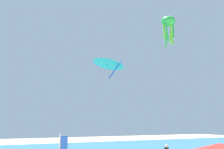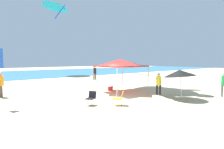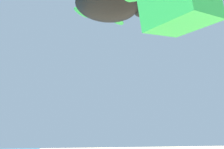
{
  "view_description": "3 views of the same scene",
  "coord_description": "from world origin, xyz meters",
  "px_view_note": "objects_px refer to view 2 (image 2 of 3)",
  "views": [
    {
      "loc": [
        -9.11,
        -8.22,
        3.83
      ],
      "look_at": [
        0.14,
        10.39,
        7.93
      ],
      "focal_mm": 39.71,
      "sensor_mm": 36.0,
      "label": 1
    },
    {
      "loc": [
        -7.98,
        -9.8,
        2.68
      ],
      "look_at": [
        2.23,
        2.56,
        1.43
      ],
      "focal_mm": 29.71,
      "sensor_mm": 36.0,
      "label": 2
    },
    {
      "loc": [
        -14.67,
        9.36,
        5.08
      ],
      "look_at": [
        0.14,
        6.59,
        8.73
      ],
      "focal_mm": 37.3,
      "sensor_mm": 36.0,
      "label": 3
    }
  ],
  "objects_px": {
    "folding_chair_facing_ocean": "(91,97)",
    "folding_chair_near_cooler": "(119,97)",
    "canopy_tent": "(120,63)",
    "person_near_umbrella": "(0,82)",
    "person_by_tent": "(95,72)",
    "kite_delta_teal": "(55,5)",
    "cooler_box": "(110,88)",
    "beach_umbrella": "(180,73)",
    "person_beachcomber": "(159,82)"
  },
  "relations": [
    {
      "from": "folding_chair_facing_ocean",
      "to": "folding_chair_near_cooler",
      "type": "relative_size",
      "value": 1.0
    },
    {
      "from": "canopy_tent",
      "to": "folding_chair_near_cooler",
      "type": "bearing_deg",
      "value": -132.65
    },
    {
      "from": "folding_chair_facing_ocean",
      "to": "folding_chair_near_cooler",
      "type": "xyz_separation_m",
      "value": [
        1.25,
        -1.12,
        0.0
      ]
    },
    {
      "from": "person_near_umbrella",
      "to": "person_by_tent",
      "type": "relative_size",
      "value": 1.0
    },
    {
      "from": "canopy_tent",
      "to": "kite_delta_teal",
      "type": "height_order",
      "value": "kite_delta_teal"
    },
    {
      "from": "canopy_tent",
      "to": "cooler_box",
      "type": "relative_size",
      "value": 4.75
    },
    {
      "from": "person_near_umbrella",
      "to": "kite_delta_teal",
      "type": "height_order",
      "value": "kite_delta_teal"
    },
    {
      "from": "folding_chair_facing_ocean",
      "to": "kite_delta_teal",
      "type": "xyz_separation_m",
      "value": [
        7.56,
        22.86,
        11.86
      ]
    },
    {
      "from": "beach_umbrella",
      "to": "person_by_tent",
      "type": "relative_size",
      "value": 1.2
    },
    {
      "from": "beach_umbrella",
      "to": "person_beachcomber",
      "type": "distance_m",
      "value": 1.92
    },
    {
      "from": "person_beachcomber",
      "to": "folding_chair_facing_ocean",
      "type": "bearing_deg",
      "value": -92.45
    },
    {
      "from": "cooler_box",
      "to": "folding_chair_near_cooler",
      "type": "bearing_deg",
      "value": -123.56
    },
    {
      "from": "canopy_tent",
      "to": "person_beachcomber",
      "type": "xyz_separation_m",
      "value": [
        1.32,
        -2.91,
        -1.45
      ]
    },
    {
      "from": "person_beachcomber",
      "to": "folding_chair_near_cooler",
      "type": "bearing_deg",
      "value": -79.84
    },
    {
      "from": "beach_umbrella",
      "to": "folding_chair_facing_ocean",
      "type": "xyz_separation_m",
      "value": [
        -5.62,
        2.41,
        -1.32
      ]
    },
    {
      "from": "folding_chair_near_cooler",
      "to": "person_near_umbrella",
      "type": "xyz_separation_m",
      "value": [
        -5.01,
        7.21,
        0.61
      ]
    },
    {
      "from": "beach_umbrella",
      "to": "cooler_box",
      "type": "xyz_separation_m",
      "value": [
        -1.35,
        5.83,
        -1.59
      ]
    },
    {
      "from": "canopy_tent",
      "to": "folding_chair_facing_ocean",
      "type": "bearing_deg",
      "value": -152.75
    },
    {
      "from": "beach_umbrella",
      "to": "kite_delta_teal",
      "type": "height_order",
      "value": "kite_delta_teal"
    },
    {
      "from": "person_beachcomber",
      "to": "kite_delta_teal",
      "type": "relative_size",
      "value": 0.36
    },
    {
      "from": "folding_chair_facing_ocean",
      "to": "beach_umbrella",
      "type": "bearing_deg",
      "value": 39.83
    },
    {
      "from": "folding_chair_facing_ocean",
      "to": "cooler_box",
      "type": "xyz_separation_m",
      "value": [
        4.27,
        3.42,
        -0.27
      ]
    },
    {
      "from": "person_beachcomber",
      "to": "beach_umbrella",
      "type": "bearing_deg",
      "value": 2.4
    },
    {
      "from": "person_by_tent",
      "to": "person_near_umbrella",
      "type": "bearing_deg",
      "value": 7.57
    },
    {
      "from": "person_near_umbrella",
      "to": "person_beachcomber",
      "type": "xyz_separation_m",
      "value": [
        9.43,
        -6.75,
        -0.09
      ]
    },
    {
      "from": "person_by_tent",
      "to": "person_beachcomber",
      "type": "distance_m",
      "value": 12.83
    },
    {
      "from": "folding_chair_facing_ocean",
      "to": "cooler_box",
      "type": "bearing_deg",
      "value": 101.76
    },
    {
      "from": "folding_chair_facing_ocean",
      "to": "canopy_tent",
      "type": "bearing_deg",
      "value": 90.29
    },
    {
      "from": "canopy_tent",
      "to": "person_beachcomber",
      "type": "bearing_deg",
      "value": -65.6
    },
    {
      "from": "kite_delta_teal",
      "to": "canopy_tent",
      "type": "bearing_deg",
      "value": 168.4
    },
    {
      "from": "beach_umbrella",
      "to": "cooler_box",
      "type": "height_order",
      "value": "beach_umbrella"
    },
    {
      "from": "beach_umbrella",
      "to": "kite_delta_teal",
      "type": "xyz_separation_m",
      "value": [
        1.94,
        25.27,
        10.54
      ]
    },
    {
      "from": "person_near_umbrella",
      "to": "kite_delta_teal",
      "type": "xyz_separation_m",
      "value": [
        11.32,
        16.78,
        11.25
      ]
    },
    {
      "from": "cooler_box",
      "to": "person_near_umbrella",
      "type": "distance_m",
      "value": 8.5
    },
    {
      "from": "beach_umbrella",
      "to": "person_by_tent",
      "type": "xyz_separation_m",
      "value": [
        2.73,
        14.3,
        -0.71
      ]
    },
    {
      "from": "cooler_box",
      "to": "canopy_tent",
      "type": "bearing_deg",
      "value": -85.83
    },
    {
      "from": "folding_chair_near_cooler",
      "to": "person_beachcomber",
      "type": "height_order",
      "value": "person_beachcomber"
    },
    {
      "from": "canopy_tent",
      "to": "person_by_tent",
      "type": "height_order",
      "value": "canopy_tent"
    },
    {
      "from": "folding_chair_near_cooler",
      "to": "cooler_box",
      "type": "bearing_deg",
      "value": -171.31
    },
    {
      "from": "beach_umbrella",
      "to": "folding_chair_facing_ocean",
      "type": "distance_m",
      "value": 6.25
    },
    {
      "from": "canopy_tent",
      "to": "person_near_umbrella",
      "type": "xyz_separation_m",
      "value": [
        -8.11,
        3.84,
        -1.36
      ]
    },
    {
      "from": "folding_chair_facing_ocean",
      "to": "cooler_box",
      "type": "relative_size",
      "value": 1.12
    },
    {
      "from": "canopy_tent",
      "to": "beach_umbrella",
      "type": "height_order",
      "value": "canopy_tent"
    },
    {
      "from": "cooler_box",
      "to": "person_near_umbrella",
      "type": "bearing_deg",
      "value": 161.66
    },
    {
      "from": "person_near_umbrella",
      "to": "folding_chair_facing_ocean",
      "type": "bearing_deg",
      "value": -125.72
    },
    {
      "from": "beach_umbrella",
      "to": "person_beachcomber",
      "type": "bearing_deg",
      "value": 88.15
    },
    {
      "from": "folding_chair_facing_ocean",
      "to": "person_by_tent",
      "type": "xyz_separation_m",
      "value": [
        8.35,
        11.89,
        0.61
      ]
    },
    {
      "from": "person_near_umbrella",
      "to": "person_beachcomber",
      "type": "relative_size",
      "value": 1.09
    },
    {
      "from": "folding_chair_near_cooler",
      "to": "person_beachcomber",
      "type": "relative_size",
      "value": 0.48
    },
    {
      "from": "canopy_tent",
      "to": "folding_chair_facing_ocean",
      "type": "xyz_separation_m",
      "value": [
        -4.36,
        -2.24,
        -1.97
      ]
    }
  ]
}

